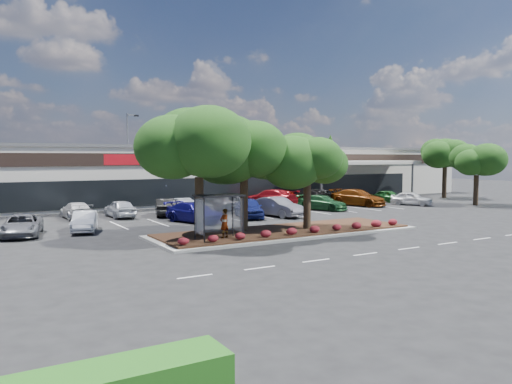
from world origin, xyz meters
TOP-DOWN VIEW (x-y plane):
  - ground at (0.00, 0.00)m, footprint 160.00×160.00m
  - retail_store at (0.06, 33.91)m, footprint 80.40×25.20m
  - landscape_island at (-2.00, 4.00)m, footprint 18.00×6.00m
  - lane_markings at (-0.14, 10.42)m, footprint 33.12×20.06m
  - shrub_row at (-2.00, 1.90)m, footprint 17.00×0.80m
  - bus_shelter at (-7.50, 2.95)m, footprint 2.75×1.55m
  - island_tree_west at (-8.00, 4.50)m, footprint 7.20×7.20m
  - island_tree_mid at (-4.50, 5.20)m, footprint 6.60×6.60m
  - island_tree_east at (-0.50, 3.70)m, footprint 5.80×5.80m
  - tree_east_near at (26.00, 10.00)m, footprint 5.60×5.60m
  - tree_east_far at (31.00, 18.00)m, footprint 6.40×6.40m
  - conifer_north_east at (34.00, 44.00)m, footprint 3.96×3.96m
  - person_waiting at (-7.07, 2.98)m, footprint 0.73×0.59m
  - light_pole at (-5.43, 28.00)m, footprint 1.43×0.50m
  - car_0 at (-17.19, 11.56)m, footprint 3.25×5.30m
  - car_1 at (-13.31, 11.54)m, footprint 2.58×4.42m
  - car_2 at (-4.39, 15.11)m, footprint 2.97×5.50m
  - car_3 at (-4.96, 12.19)m, footprint 3.79×5.68m
  - car_4 at (0.06, 12.56)m, footprint 3.55×5.27m
  - car_5 at (2.54, 12.07)m, footprint 2.77×5.25m
  - car_6 at (9.06, 14.22)m, footprint 3.73×5.32m
  - car_7 at (14.88, 15.74)m, footprint 4.18×6.32m
  - car_8 at (20.16, 13.38)m, footprint 3.26×4.53m
  - car_9 at (-12.41, 19.20)m, footprint 2.01×4.75m
  - car_10 at (-9.10, 18.27)m, footprint 1.93×4.45m
  - car_11 at (-5.38, 17.57)m, footprint 2.85×4.78m
  - car_12 at (1.06, 17.92)m, footprint 3.73×5.86m
  - car_13 at (6.96, 20.24)m, footprint 4.61×6.40m
  - car_14 at (9.15, 21.63)m, footprint 2.49×4.85m
  - car_15 at (12.08, 20.46)m, footprint 2.94×5.74m
  - car_16 at (13.32, 21.71)m, footprint 2.33×5.29m
  - car_17 at (20.41, 17.76)m, footprint 2.90×4.26m

SIDE VIEW (x-z plane):
  - ground at x=0.00m, z-range 0.00..0.00m
  - lane_markings at x=-0.14m, z-range 0.00..0.01m
  - landscape_island at x=-2.00m, z-range -0.01..0.25m
  - shrub_row at x=-2.00m, z-range 0.26..0.76m
  - car_17 at x=20.41m, z-range 0.00..1.35m
  - car_9 at x=-12.41m, z-range 0.00..1.37m
  - car_0 at x=-17.19m, z-range 0.00..1.37m
  - car_1 at x=-13.31m, z-range 0.00..1.38m
  - car_6 at x=9.06m, z-range 0.00..1.43m
  - car_8 at x=20.16m, z-range 0.00..1.43m
  - car_11 at x=-5.38m, z-range 0.00..1.49m
  - car_10 at x=-9.10m, z-range 0.00..1.49m
  - car_12 at x=1.06m, z-range 0.00..1.51m
  - car_16 at x=13.32m, z-range 0.00..1.51m
  - car_2 at x=-4.39m, z-range 0.00..1.52m
  - car_3 at x=-4.96m, z-range 0.00..1.53m
  - car_14 at x=9.15m, z-range 0.00..1.58m
  - car_15 at x=12.08m, z-range 0.00..1.59m
  - car_5 at x=2.54m, z-range 0.00..1.64m
  - car_4 at x=0.06m, z-range 0.00..1.67m
  - car_7 at x=14.88m, z-range 0.00..1.70m
  - car_13 at x=6.96m, z-range 0.00..1.72m
  - person_waiting at x=-7.07m, z-range 0.26..2.00m
  - bus_shelter at x=-7.50m, z-range 1.01..3.60m
  - retail_store at x=0.06m, z-range 0.03..6.28m
  - tree_east_near at x=26.00m, z-range 0.00..6.51m
  - island_tree_east at x=-0.50m, z-range 0.26..6.76m
  - tree_east_far at x=31.00m, z-range 0.00..7.62m
  - island_tree_mid at x=-4.50m, z-range 0.26..7.58m
  - island_tree_west at x=-8.00m, z-range 0.26..8.15m
  - light_pole at x=-5.43m, z-range -0.55..8.99m
  - conifer_north_east at x=34.00m, z-range 0.00..9.00m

